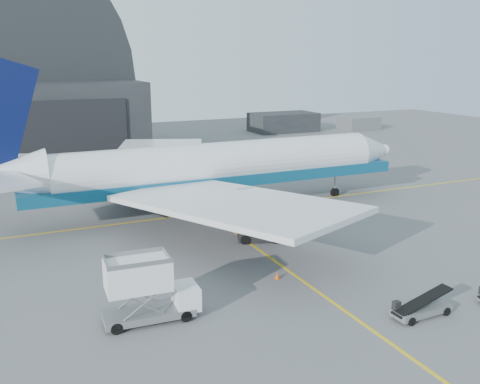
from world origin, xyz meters
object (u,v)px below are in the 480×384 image
airliner (204,168)px  catering_truck (147,290)px  pushback_tug (261,233)px  belt_loader_a (421,309)px

airliner → catering_truck: (-11.64, -20.73, -2.64)m
pushback_tug → belt_loader_a: size_ratio=1.02×
catering_truck → airliner: bearing=63.8°
airliner → pushback_tug: airliner is taller
airliner → pushback_tug: (1.40, -10.26, -4.00)m
pushback_tug → belt_loader_a: bearing=-61.0°
airliner → belt_loader_a: size_ratio=11.12×
catering_truck → belt_loader_a: catering_truck is taller
pushback_tug → belt_loader_a: 17.16m
catering_truck → pushback_tug: catering_truck is taller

